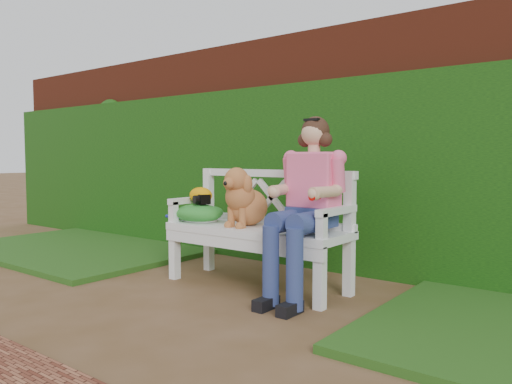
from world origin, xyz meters
The scene contains 11 objects.
ground centered at (0.00, 0.00, 0.00)m, with size 60.00×60.00×0.00m, color #55391E.
brick_wall centered at (0.00, 1.90, 1.10)m, with size 10.00×0.30×2.20m, color maroon.
ivy_hedge centered at (0.00, 1.68, 0.85)m, with size 10.00×0.18×1.70m, color #225E10.
grass_left centered at (-2.40, 0.90, 0.03)m, with size 2.60×2.00×0.05m, color #224816.
garden_bench centered at (0.04, 0.79, 0.24)m, with size 1.58×0.60×0.48m, color white, non-canonical shape.
seated_woman centered at (0.55, 0.77, 0.62)m, with size 0.53×0.70×1.24m, color #DB3247, non-canonical shape.
dog centered at (-0.04, 0.76, 0.71)m, with size 0.31×0.42×0.47m, color #AD823C, non-canonical shape.
tennis_racket centered at (-0.55, 0.75, 0.49)m, with size 0.60×0.25×0.03m, color white, non-canonical shape.
green_bag centered at (-0.52, 0.73, 0.56)m, with size 0.44×0.34×0.15m, color #198627, non-canonical shape.
camera_item centered at (-0.48, 0.74, 0.67)m, with size 0.12×0.09×0.08m, color black.
baseball_glove centered at (-0.53, 0.77, 0.70)m, with size 0.22×0.16×0.14m, color orange.
Camera 1 is at (2.40, -2.28, 1.02)m, focal length 35.00 mm.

